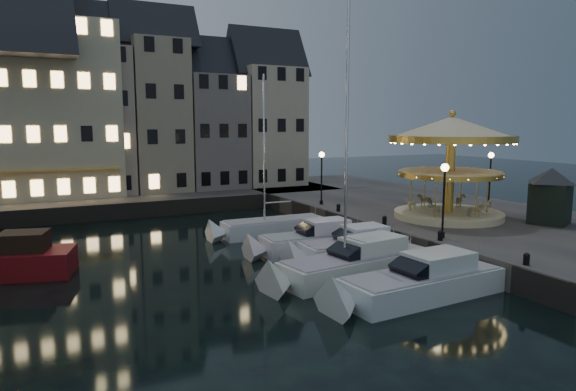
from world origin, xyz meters
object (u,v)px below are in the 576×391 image
bollard_d (338,207)px  motorboat_c (352,265)px  bollard_a (526,258)px  ticket_kiosk (551,186)px  bollard_c (384,220)px  motorboat_b (416,285)px  motorboat_d (347,250)px  streetlamp_b (444,190)px  streetlamp_d (490,171)px  motorboat_e (309,242)px  motorboat_f (266,228)px  carousel (451,148)px  streetlamp_c (322,170)px  bollard_b (440,235)px

bollard_d → motorboat_c: motorboat_c is taller
bollard_a → ticket_kiosk: ticket_kiosk is taller
motorboat_c → bollard_c: bearing=41.2°
motorboat_b → motorboat_d: 6.65m
streetlamp_b → motorboat_c: 7.31m
streetlamp_d → motorboat_c: size_ratio=0.33×
streetlamp_b → motorboat_e: bearing=141.3°
motorboat_f → carousel: motorboat_f is taller
motorboat_d → streetlamp_c: bearing=66.5°
bollard_a → bollard_c: 10.50m
streetlamp_d → bollard_c: streetlamp_d is taller
streetlamp_b → motorboat_e: (-5.92, 4.74, -3.38)m
motorboat_d → motorboat_b: bearing=-96.2°
bollard_a → bollard_d: bearing=90.0°
bollard_c → carousel: 6.94m
motorboat_b → motorboat_f: bearing=92.6°
streetlamp_b → ticket_kiosk: size_ratio=1.02×
motorboat_b → motorboat_c: size_ratio=0.70×
bollard_b → motorboat_c: bearing=-178.6°
motorboat_e → streetlamp_c: bearing=56.0°
bollard_a → bollard_b: (0.00, 5.50, 0.00)m
streetlamp_c → carousel: carousel is taller
motorboat_c → carousel: size_ratio=1.52×
motorboat_f → streetlamp_d: bearing=-10.1°
motorboat_b → ticket_kiosk: ticket_kiosk is taller
motorboat_e → carousel: size_ratio=0.92×
bollard_c → carousel: size_ratio=0.07×
bollard_b → motorboat_e: bearing=135.4°
bollard_d → carousel: carousel is taller
streetlamp_d → motorboat_e: (-17.22, -2.26, -3.38)m
bollard_b → motorboat_e: size_ratio=0.07×
motorboat_b → bollard_c: bearing=60.6°
streetlamp_c → motorboat_c: size_ratio=0.33×
bollard_a → motorboat_c: (-5.87, 5.35, -0.92)m
streetlamp_d → bollard_b: bearing=-147.8°
streetlamp_c → bollard_d: 4.29m
streetlamp_c → bollard_b: streetlamp_c is taller
streetlamp_c → bollard_b: bearing=-92.5°
bollard_d → streetlamp_d: bearing=-14.1°
bollard_a → motorboat_f: size_ratio=0.05×
bollard_a → motorboat_e: bearing=116.3°
streetlamp_d → motorboat_e: streetlamp_d is taller
ticket_kiosk → streetlamp_c: bearing=123.9°
streetlamp_b → streetlamp_c: 13.50m
bollard_d → bollard_a: bearing=-90.0°
streetlamp_b → motorboat_d: size_ratio=0.59×
bollard_c → ticket_kiosk: ticket_kiosk is taller
bollard_b → motorboat_e: 7.53m
streetlamp_d → bollard_d: (-11.90, 3.00, -2.41)m
bollard_c → streetlamp_b: bearing=-82.4°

